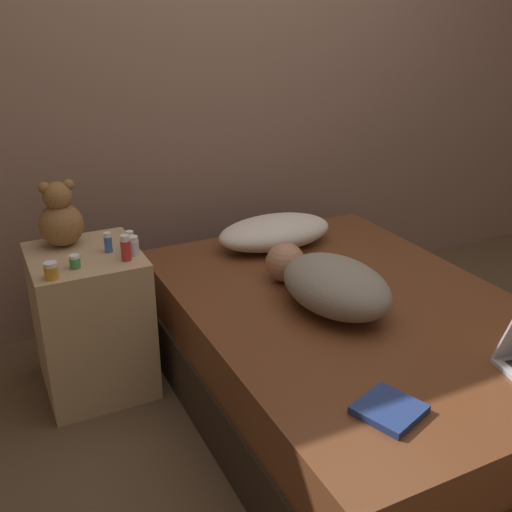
# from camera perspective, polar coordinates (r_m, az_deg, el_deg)

# --- Properties ---
(ground_plane) EXTENTS (12.00, 12.00, 0.00)m
(ground_plane) POSITION_cam_1_polar(r_m,az_deg,el_deg) (2.74, 8.62, -13.77)
(ground_plane) COLOR brown
(wall_back) EXTENTS (8.00, 0.06, 2.60)m
(wall_back) POSITION_cam_1_polar(r_m,az_deg,el_deg) (3.27, -2.53, 17.31)
(wall_back) COLOR #846656
(wall_back) RESTS_ON ground_plane
(bed) EXTENTS (1.31, 1.88, 0.50)m
(bed) POSITION_cam_1_polar(r_m,az_deg,el_deg) (2.60, 8.95, -9.39)
(bed) COLOR #2D2319
(bed) RESTS_ON ground_plane
(nightstand) EXTENTS (0.46, 0.50, 0.65)m
(nightstand) POSITION_cam_1_polar(r_m,az_deg,el_deg) (2.77, -15.37, -5.99)
(nightstand) COLOR tan
(nightstand) RESTS_ON ground_plane
(pillow) EXTENTS (0.59, 0.33, 0.15)m
(pillow) POSITION_cam_1_polar(r_m,az_deg,el_deg) (2.96, 1.82, 2.30)
(pillow) COLOR beige
(pillow) RESTS_ON bed
(person_lying) EXTENTS (0.41, 0.68, 0.21)m
(person_lying) POSITION_cam_1_polar(r_m,az_deg,el_deg) (2.39, 7.01, -2.55)
(person_lying) COLOR gray
(person_lying) RESTS_ON bed
(teddy_bear) EXTENTS (0.19, 0.19, 0.29)m
(teddy_bear) POSITION_cam_1_polar(r_m,az_deg,el_deg) (2.70, -18.13, 3.49)
(teddy_bear) COLOR brown
(teddy_bear) RESTS_ON nightstand
(bottle_pink) EXTENTS (0.04, 0.04, 0.08)m
(bottle_pink) POSITION_cam_1_polar(r_m,az_deg,el_deg) (2.61, -11.91, 1.47)
(bottle_pink) COLOR pink
(bottle_pink) RESTS_ON nightstand
(bottle_amber) EXTENTS (0.05, 0.05, 0.07)m
(bottle_amber) POSITION_cam_1_polar(r_m,az_deg,el_deg) (2.42, -18.93, -1.33)
(bottle_amber) COLOR gold
(bottle_amber) RESTS_ON nightstand
(bottle_red) EXTENTS (0.04, 0.04, 0.11)m
(bottle_red) POSITION_cam_1_polar(r_m,az_deg,el_deg) (2.50, -12.30, 0.74)
(bottle_red) COLOR #B72D2D
(bottle_red) RESTS_ON nightstand
(bottle_green) EXTENTS (0.04, 0.04, 0.06)m
(bottle_green) POSITION_cam_1_polar(r_m,az_deg,el_deg) (2.49, -16.87, -0.52)
(bottle_green) COLOR #3D8E4C
(bottle_green) RESTS_ON nightstand
(bottle_blue) EXTENTS (0.03, 0.03, 0.09)m
(bottle_blue) POSITION_cam_1_polar(r_m,az_deg,el_deg) (2.60, -13.91, 1.26)
(bottle_blue) COLOR #3866B2
(bottle_blue) RESTS_ON nightstand
(bottle_clear) EXTENTS (0.05, 0.05, 0.08)m
(bottle_clear) POSITION_cam_1_polar(r_m,az_deg,el_deg) (2.55, -11.64, 0.95)
(bottle_clear) COLOR silver
(bottle_clear) RESTS_ON nightstand
(book) EXTENTS (0.23, 0.22, 0.02)m
(book) POSITION_cam_1_polar(r_m,az_deg,el_deg) (1.88, 12.57, -14.08)
(book) COLOR navy
(book) RESTS_ON bed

